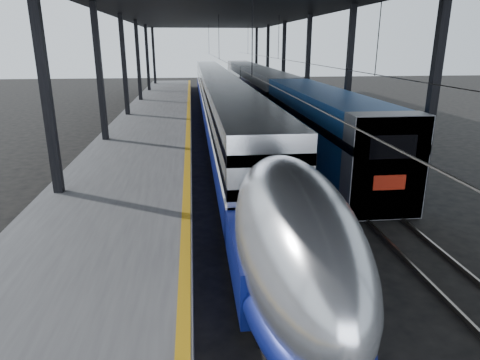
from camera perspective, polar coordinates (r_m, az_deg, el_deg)
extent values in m
plane|color=black|center=(13.71, -4.14, -11.48)|extent=(160.00, 160.00, 0.00)
cube|color=#4C4C4F|center=(32.72, -11.81, 6.43)|extent=(6.00, 80.00, 1.00)
cube|color=#C78F12|center=(32.47, -6.91, 7.50)|extent=(0.30, 80.00, 0.01)
cube|color=slate|center=(32.69, -3.36, 6.02)|extent=(0.08, 80.00, 0.16)
cube|color=slate|center=(32.79, -0.83, 6.08)|extent=(0.08, 80.00, 0.16)
cube|color=slate|center=(33.31, 5.31, 6.19)|extent=(0.08, 80.00, 0.16)
cube|color=slate|center=(33.63, 7.73, 6.22)|extent=(0.08, 80.00, 0.16)
cube|color=black|center=(17.96, -24.27, 9.21)|extent=(0.35, 0.35, 9.00)
cube|color=black|center=(19.80, 24.28, 9.86)|extent=(0.35, 0.35, 9.00)
cube|color=black|center=(27.60, -18.13, 12.32)|extent=(0.35, 0.35, 9.00)
cube|color=black|center=(28.84, 14.24, 12.84)|extent=(0.35, 0.35, 9.00)
cube|color=black|center=(37.44, -15.14, 13.77)|extent=(0.35, 0.35, 9.00)
cube|color=black|center=(38.35, 8.99, 14.23)|extent=(0.35, 0.35, 9.00)
cube|color=black|center=(47.34, -13.38, 14.59)|extent=(0.35, 0.35, 9.00)
cube|color=black|center=(48.07, 5.82, 15.00)|extent=(0.35, 0.35, 9.00)
cube|color=black|center=(57.28, -12.22, 15.12)|extent=(0.35, 0.35, 9.00)
cube|color=black|center=(57.88, 3.70, 15.49)|extent=(0.35, 0.35, 9.00)
cube|color=black|center=(67.23, -11.40, 15.50)|extent=(0.35, 0.35, 9.00)
cube|color=black|center=(67.75, 2.20, 15.83)|extent=(0.35, 0.35, 9.00)
cube|color=black|center=(32.16, -2.48, 22.26)|extent=(18.00, 75.00, 0.45)
cylinder|color=slate|center=(32.08, -2.21, 15.58)|extent=(0.03, 74.00, 0.03)
cylinder|color=slate|center=(32.83, 6.86, 15.51)|extent=(0.03, 74.00, 0.03)
cube|color=silver|center=(41.18, -3.08, 11.40)|extent=(2.76, 57.00, 3.81)
cube|color=navy|center=(39.84, -2.93, 9.47)|extent=(2.84, 62.00, 1.47)
cube|color=silver|center=(41.23, -3.07, 10.81)|extent=(2.85, 57.00, 0.10)
cube|color=black|center=(41.07, -3.11, 12.92)|extent=(2.80, 57.00, 0.40)
cube|color=black|center=(41.18, -3.08, 11.40)|extent=(2.80, 57.00, 0.40)
ellipsoid|color=silver|center=(10.71, 7.08, -8.05)|extent=(2.76, 8.40, 3.81)
ellipsoid|color=navy|center=(11.22, 6.87, -13.09)|extent=(2.84, 8.40, 1.62)
ellipsoid|color=black|center=(8.14, 11.51, -11.04)|extent=(1.43, 2.20, 0.86)
cube|color=black|center=(11.62, 6.73, -16.28)|extent=(2.09, 2.60, 0.40)
cube|color=black|center=(32.11, -2.01, 6.04)|extent=(2.09, 2.60, 0.40)
cube|color=#164792|center=(25.27, 10.77, 7.01)|extent=(2.98, 18.00, 4.04)
cube|color=gray|center=(17.61, 18.60, 1.79)|extent=(3.03, 1.20, 4.09)
cube|color=black|center=(16.86, 19.76, 4.17)|extent=(1.81, 0.06, 0.90)
cube|color=#9B1A0B|center=(17.21, 19.29, -0.31)|extent=(1.28, 0.06, 0.58)
cube|color=gray|center=(43.61, 3.48, 11.67)|extent=(2.98, 18.00, 4.04)
cube|color=gray|center=(62.35, 0.47, 13.50)|extent=(2.98, 18.00, 4.04)
cube|color=black|center=(20.28, 15.31, -1.64)|extent=(2.34, 2.40, 0.36)
cube|color=black|center=(40.94, 4.14, 8.51)|extent=(2.34, 2.40, 0.36)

